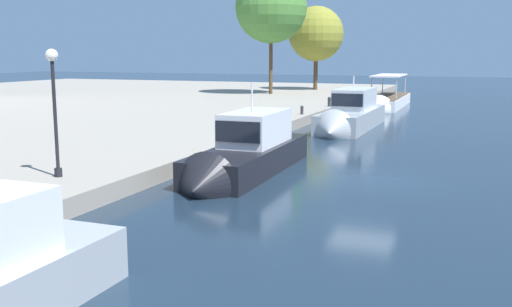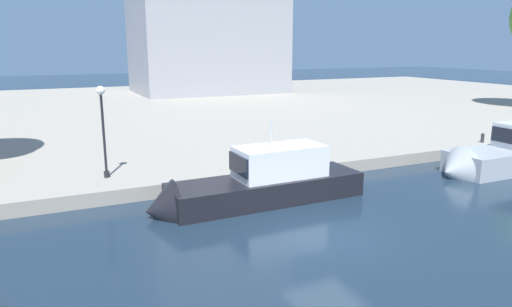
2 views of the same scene
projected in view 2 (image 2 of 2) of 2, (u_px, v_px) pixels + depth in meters
The scene contains 5 objects.
ground_plane at pixel (327, 239), 16.85m from camera, with size 220.00×220.00×0.00m, color #192838.
dock_promenade at pixel (138, 111), 47.31m from camera, with size 120.00×55.00×0.66m, color gray.
motor_yacht_2 at pixel (256, 188), 20.59m from camera, with size 9.89×2.65×4.49m.
mooring_bollard_1 at pixel (483, 137), 30.33m from camera, with size 0.23×0.23×0.63m.
lamp_post at pixel (103, 120), 21.71m from camera, with size 0.42×0.42×4.35m.
Camera 2 is at (-8.94, -13.19, 6.80)m, focal length 32.72 mm.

